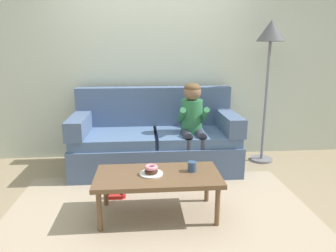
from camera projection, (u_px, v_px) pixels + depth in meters
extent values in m
plane|color=#9E896B|center=(158.00, 198.00, 3.16)|extent=(10.00, 10.00, 0.00)
cube|color=beige|center=(152.00, 56.00, 4.17)|extent=(8.00, 0.10, 2.80)
cube|color=tan|center=(159.00, 210.00, 2.91)|extent=(2.85, 1.66, 0.01)
cube|color=slate|center=(156.00, 155.00, 3.88)|extent=(2.02, 0.90, 0.38)
cube|color=#4E6993|center=(114.00, 138.00, 3.73)|extent=(0.97, 0.74, 0.12)
cube|color=#4E6993|center=(196.00, 136.00, 3.82)|extent=(0.97, 0.74, 0.12)
cube|color=slate|center=(154.00, 106.00, 4.09)|extent=(2.02, 0.20, 0.51)
cube|color=slate|center=(80.00, 124.00, 3.71)|extent=(0.20, 0.90, 0.22)
cube|color=slate|center=(228.00, 121.00, 3.86)|extent=(0.20, 0.90, 0.22)
cube|color=brown|center=(158.00, 176.00, 2.73)|extent=(1.11, 0.56, 0.04)
cylinder|color=brown|center=(99.00, 212.00, 2.53)|extent=(0.04, 0.04, 0.37)
cylinder|color=brown|center=(217.00, 207.00, 2.61)|extent=(0.04, 0.04, 0.37)
cylinder|color=brown|center=(105.00, 189.00, 2.96)|extent=(0.04, 0.04, 0.37)
cylinder|color=brown|center=(207.00, 185.00, 3.04)|extent=(0.04, 0.04, 0.37)
cylinder|color=#337A4C|center=(192.00, 116.00, 3.72)|extent=(0.26, 0.26, 0.40)
sphere|color=#846047|center=(192.00, 92.00, 3.63)|extent=(0.21, 0.21, 0.21)
ellipsoid|color=brown|center=(192.00, 88.00, 3.61)|extent=(0.20, 0.20, 0.12)
cylinder|color=#333847|center=(187.00, 135.00, 3.61)|extent=(0.11, 0.30, 0.11)
cylinder|color=#333847|center=(188.00, 157.00, 3.52)|extent=(0.09, 0.09, 0.44)
cube|color=black|center=(188.00, 179.00, 3.54)|extent=(0.10, 0.20, 0.06)
cylinder|color=#337A4C|center=(182.00, 115.00, 3.60)|extent=(0.07, 0.29, 0.23)
cylinder|color=#333847|center=(200.00, 134.00, 3.63)|extent=(0.11, 0.30, 0.11)
cylinder|color=#333847|center=(202.00, 157.00, 3.54)|extent=(0.09, 0.09, 0.44)
cube|color=black|center=(202.00, 179.00, 3.55)|extent=(0.10, 0.20, 0.06)
cylinder|color=#337A4C|center=(204.00, 115.00, 3.62)|extent=(0.07, 0.29, 0.23)
cylinder|color=white|center=(151.00, 174.00, 2.72)|extent=(0.21, 0.21, 0.01)
torus|color=#422619|center=(151.00, 171.00, 2.72)|extent=(0.17, 0.17, 0.04)
torus|color=pink|center=(151.00, 167.00, 2.71)|extent=(0.17, 0.17, 0.04)
cylinder|color=#334C72|center=(192.00, 167.00, 2.79)|extent=(0.08, 0.08, 0.09)
cube|color=red|center=(115.00, 197.00, 3.13)|extent=(0.16, 0.09, 0.05)
cylinder|color=red|center=(106.00, 197.00, 3.12)|extent=(0.06, 0.06, 0.05)
cylinder|color=red|center=(123.00, 196.00, 3.14)|extent=(0.06, 0.06, 0.05)
cylinder|color=slate|center=(261.00, 159.00, 4.23)|extent=(0.30, 0.30, 0.03)
cylinder|color=slate|center=(266.00, 101.00, 4.03)|extent=(0.04, 0.04, 1.60)
cone|color=#4C4C51|center=(271.00, 30.00, 3.82)|extent=(0.36, 0.36, 0.26)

